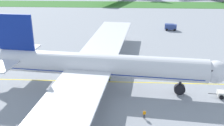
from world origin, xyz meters
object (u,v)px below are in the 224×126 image
(ground_crew_wingwalker_port, at_px, (110,78))
(service_truck_fuel_bowser, at_px, (112,33))
(ground_crew_marshaller_front, at_px, (144,113))
(airliner_foreground, at_px, (97,65))
(service_truck_baggage_loader, at_px, (171,27))

(ground_crew_wingwalker_port, bearing_deg, service_truck_fuel_bowser, 92.32)
(service_truck_fuel_bowser, bearing_deg, ground_crew_wingwalker_port, -87.68)
(service_truck_fuel_bowser, bearing_deg, ground_crew_marshaller_front, -80.61)
(airliner_foreground, height_order, service_truck_fuel_bowser, airliner_foreground)
(airliner_foreground, xyz_separation_m, ground_crew_wingwalker_port, (2.55, 3.44, -4.46))
(ground_crew_wingwalker_port, bearing_deg, service_truck_baggage_loader, 66.08)
(airliner_foreground, relative_size, service_truck_baggage_loader, 17.72)
(ground_crew_marshaller_front, distance_m, service_truck_fuel_bowser, 53.30)
(ground_crew_marshaller_front, height_order, service_truck_baggage_loader, service_truck_baggage_loader)
(service_truck_baggage_loader, bearing_deg, airliner_foreground, -114.86)
(airliner_foreground, xyz_separation_m, service_truck_fuel_bowser, (1.03, 41.06, -4.05))
(ground_crew_wingwalker_port, relative_size, service_truck_baggage_loader, 0.33)
(airliner_foreground, distance_m, ground_crew_marshaller_front, 15.71)
(airliner_foreground, distance_m, ground_crew_wingwalker_port, 6.18)
(ground_crew_marshaller_front, height_order, service_truck_fuel_bowser, service_truck_fuel_bowser)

